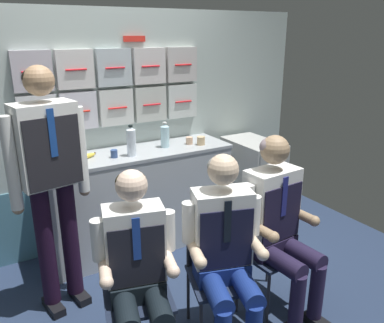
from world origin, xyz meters
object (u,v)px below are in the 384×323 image
object	(u,v)px
sparkling_bottle_green	(131,141)
snack_banana	(87,156)
crew_member_by_counter	(279,219)
folding_chair_right	(217,259)
crew_member_left	(137,267)
service_trolley	(252,179)
coffee_cup_spare	(114,153)
folding_chair_left	(135,275)
crew_member_right	(225,247)
folding_chair_by_counter	(261,236)
crew_member_standing	(50,170)

from	to	relation	value
sparkling_bottle_green	snack_banana	xyz separation A→B (m)	(-0.35, 0.12, -0.11)
crew_member_by_counter	folding_chair_right	bearing A→B (deg)	172.95
crew_member_left	snack_banana	xyz separation A→B (m)	(0.11, 1.33, 0.28)
service_trolley	coffee_cup_spare	xyz separation A→B (m)	(-1.46, 0.05, 0.49)
folding_chair_left	crew_member_right	bearing A→B (deg)	-27.30
folding_chair_left	folding_chair_right	xyz separation A→B (m)	(0.54, -0.10, 0.00)
folding_chair_left	crew_member_left	xyz separation A→B (m)	(-0.04, -0.16, 0.16)
folding_chair_left	crew_member_by_counter	bearing A→B (deg)	-9.13
coffee_cup_spare	snack_banana	bearing A→B (deg)	156.51
service_trolley	crew_member_by_counter	bearing A→B (deg)	-121.36
sparkling_bottle_green	folding_chair_right	bearing A→B (deg)	-84.16
folding_chair_by_counter	service_trolley	bearing A→B (deg)	54.53
crew_member_by_counter	crew_member_standing	distance (m)	1.60
service_trolley	folding_chair_by_counter	distance (m)	1.27
crew_member_standing	coffee_cup_spare	size ratio (longest dim) A/B	26.10
snack_banana	crew_member_right	bearing A→B (deg)	-73.44
folding_chair_right	crew_member_by_counter	distance (m)	0.51
folding_chair_right	sparkling_bottle_green	xyz separation A→B (m)	(-0.12, 1.16, 0.55)
crew_member_right	sparkling_bottle_green	size ratio (longest dim) A/B	4.67
crew_member_left	coffee_cup_spare	world-z (taller)	crew_member_left
folding_chair_by_counter	folding_chair_left	bearing A→B (deg)	179.62
crew_member_right	folding_chair_by_counter	xyz separation A→B (m)	(0.50, 0.25, -0.18)
service_trolley	sparkling_bottle_green	bearing A→B (deg)	179.01
service_trolley	folding_chair_by_counter	bearing A→B (deg)	-125.47
folding_chair_right	crew_member_right	world-z (taller)	crew_member_right
sparkling_bottle_green	coffee_cup_spare	xyz separation A→B (m)	(-0.15, 0.03, -0.09)
crew_member_by_counter	crew_member_standing	bearing A→B (deg)	148.57
crew_member_left	folding_chair_right	size ratio (longest dim) A/B	1.48
folding_chair_left	coffee_cup_spare	bearing A→B (deg)	75.58
folding_chair_right	folding_chair_by_counter	distance (m)	0.47
crew_member_by_counter	crew_member_right	bearing A→B (deg)	-169.63
crew_member_right	coffee_cup_spare	xyz separation A→B (m)	(-0.22, 1.34, 0.28)
crew_member_standing	crew_member_by_counter	bearing A→B (deg)	-31.43
folding_chair_right	crew_member_standing	xyz separation A→B (m)	(-0.86, 0.76, 0.55)
folding_chair_by_counter	crew_member_left	bearing A→B (deg)	-171.79
crew_member_standing	sparkling_bottle_green	bearing A→B (deg)	28.24
crew_member_left	folding_chair_right	distance (m)	0.61
service_trolley	crew_member_left	distance (m)	2.14
folding_chair_right	sparkling_bottle_green	bearing A→B (deg)	95.84
folding_chair_left	snack_banana	world-z (taller)	snack_banana
crew_member_left	folding_chair_left	bearing A→B (deg)	75.89
folding_chair_left	crew_member_right	distance (m)	0.59
sparkling_bottle_green	service_trolley	bearing A→B (deg)	-0.99
crew_member_right	sparkling_bottle_green	xyz separation A→B (m)	(-0.07, 1.31, 0.37)
folding_chair_right	crew_member_by_counter	bearing A→B (deg)	-7.05
folding_chair_by_counter	sparkling_bottle_green	world-z (taller)	sparkling_bottle_green
service_trolley	folding_chair_right	size ratio (longest dim) A/B	1.07
folding_chair_right	crew_member_right	bearing A→B (deg)	-107.05
crew_member_right	crew_member_standing	bearing A→B (deg)	132.01
crew_member_right	snack_banana	distance (m)	1.51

